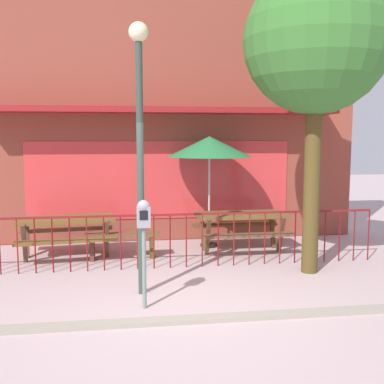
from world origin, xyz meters
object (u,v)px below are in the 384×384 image
object	(u,v)px
patio_umbrella	(209,147)
parking_meter_near	(144,225)
picnic_table_left	(66,226)
patio_bench	(122,240)
street_tree	(316,43)
street_lamp	(140,120)
picnic_table_right	(241,221)

from	to	relation	value
patio_umbrella	parking_meter_near	distance (m)	3.80
picnic_table_left	patio_bench	distance (m)	1.11
street_tree	street_lamp	bearing A→B (deg)	-166.48
patio_umbrella	street_lamp	bearing A→B (deg)	-118.54
patio_umbrella	street_tree	distance (m)	3.02
patio_bench	parking_meter_near	size ratio (longest dim) A/B	0.96
picnic_table_right	patio_bench	distance (m)	2.40
picnic_table_right	street_tree	distance (m)	3.65
patio_bench	street_lamp	xyz separation A→B (m)	(0.30, -2.02, 2.19)
patio_umbrella	parking_meter_near	xyz separation A→B (m)	(-1.48, -3.36, -0.94)
picnic_table_left	parking_meter_near	xyz separation A→B (m)	(1.37, -2.86, 0.53)
picnic_table_right	parking_meter_near	world-z (taller)	parking_meter_near
parking_meter_near	street_lamp	size ratio (longest dim) A/B	0.38
picnic_table_right	patio_umbrella	xyz separation A→B (m)	(-0.57, 0.49, 1.47)
patio_umbrella	street_lamp	world-z (taller)	street_lamp
patio_umbrella	street_tree	bearing A→B (deg)	-56.35
picnic_table_right	street_lamp	bearing A→B (deg)	-132.39
patio_bench	street_lamp	distance (m)	3.00
street_lamp	patio_bench	bearing A→B (deg)	98.40
picnic_table_right	street_lamp	distance (m)	3.63
patio_umbrella	street_tree	world-z (taller)	street_tree
patio_bench	parking_meter_near	world-z (taller)	parking_meter_near
picnic_table_left	parking_meter_near	size ratio (longest dim) A/B	1.31
picnic_table_left	patio_bench	size ratio (longest dim) A/B	1.37
parking_meter_near	street_tree	xyz separation A→B (m)	(2.86, 1.30, 2.66)
picnic_table_right	street_lamp	world-z (taller)	street_lamp
street_lamp	picnic_table_right	bearing A→B (deg)	47.61
street_tree	street_lamp	xyz separation A→B (m)	(-2.88, -0.69, -1.26)
street_tree	parking_meter_near	bearing A→B (deg)	-155.58
patio_bench	street_lamp	bearing A→B (deg)	-81.60
picnic_table_right	parking_meter_near	distance (m)	3.58
street_tree	patio_bench	bearing A→B (deg)	157.27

